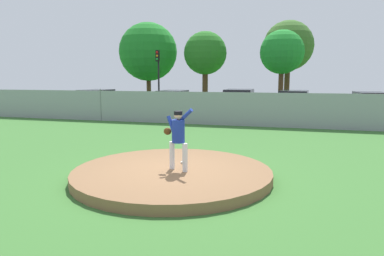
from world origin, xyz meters
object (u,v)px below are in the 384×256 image
Objects in this scene: pitcher_youth at (178,134)px; parked_car_champagne at (173,103)px; parked_car_burgundy at (239,103)px; baseball at (182,162)px; parked_car_charcoal at (293,105)px; traffic_light_near at (158,69)px; parked_car_red at (370,106)px; parked_car_navy at (97,101)px.

parked_car_champagne is (-5.24, 14.67, -0.35)m from pitcher_youth.
baseball is at bearing -87.77° from parked_car_burgundy.
pitcher_youth is 15.58m from parked_car_champagne.
baseball is 0.02× the size of parked_car_charcoal.
parked_car_champagne is 1.01× the size of traffic_light_near.
parked_car_charcoal is (2.83, 14.79, -0.32)m from pitcher_youth.
parked_car_champagne is 1.06× the size of parked_car_burgundy.
traffic_light_near is (-2.73, 4.22, 2.45)m from parked_car_champagne.
baseball is (-0.11, 0.65, -0.87)m from pitcher_youth.
parked_car_burgundy reaches higher than parked_car_charcoal.
parked_car_charcoal is at bearing -20.80° from traffic_light_near.
parked_car_burgundy is (-0.66, 14.90, -0.31)m from pitcher_youth.
traffic_light_near is (-7.97, 18.89, 2.10)m from pitcher_youth.
parked_car_charcoal is 0.97× the size of traffic_light_near.
parked_car_navy is at bearing -179.01° from parked_car_red.
parked_car_champagne is at bearing -57.08° from traffic_light_near.
pitcher_youth is 20.61m from traffic_light_near.
parked_car_red is at bearing 62.55° from baseball.
traffic_light_near is at bearing 112.87° from pitcher_youth.
parked_car_burgundy is at bearing 179.68° from parked_car_red.
parked_car_charcoal is at bearing -179.18° from parked_car_red.
parked_car_red is (4.44, 0.06, -0.01)m from parked_car_charcoal.
parked_car_red is at bearing -14.84° from traffic_light_near.
parked_car_burgundy reaches higher than parked_car_champagne.
pitcher_youth is 0.33× the size of parked_car_champagne.
baseball is 14.27m from parked_car_burgundy.
pitcher_youth reaches higher than parked_car_burgundy.
parked_car_navy is (-11.15, 14.54, -0.35)m from pitcher_youth.
parked_car_champagne is 5.92m from parked_car_navy.
parked_car_champagne is 5.60m from traffic_light_near.
traffic_light_near is (-15.24, 4.04, 2.44)m from parked_car_red.
pitcher_youth reaches higher than baseball.
parked_car_burgundy is at bearing -28.65° from traffic_light_near.
baseball is at bearing -101.72° from parked_car_charcoal.
parked_car_burgundy is 10.49m from parked_car_navy.
parked_car_red is 18.42m from parked_car_navy.
parked_car_charcoal reaches higher than parked_car_red.
parked_car_champagne is 1.02× the size of parked_car_navy.
baseball is at bearing -51.50° from parked_car_navy.
parked_car_red is at bearing 0.82° from parked_car_charcoal.
pitcher_youth is at bearing -87.46° from parked_car_burgundy.
traffic_light_near is at bearing 165.16° from parked_car_red.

